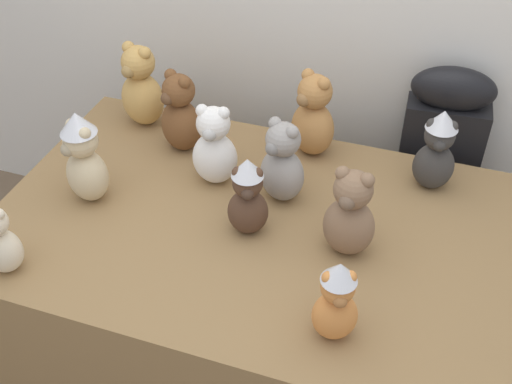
% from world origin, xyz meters
% --- Properties ---
extents(display_table, '(1.56, 0.99, 0.72)m').
position_xyz_m(display_table, '(0.00, 0.25, 0.36)').
color(display_table, olive).
rests_on(display_table, ground_plane).
extents(instrument_case, '(0.29, 0.14, 1.00)m').
position_xyz_m(instrument_case, '(0.48, 0.88, 0.50)').
color(instrument_case, black).
rests_on(instrument_case, ground_plane).
extents(teddy_bear_snow, '(0.15, 0.14, 0.28)m').
position_xyz_m(teddy_bear_snow, '(-0.19, 0.40, 0.85)').
color(teddy_bear_snow, white).
rests_on(teddy_bear_snow, display_table).
extents(teddy_bear_chestnut, '(0.19, 0.18, 0.29)m').
position_xyz_m(teddy_bear_chestnut, '(-0.36, 0.53, 0.85)').
color(teddy_bear_chestnut, brown).
rests_on(teddy_bear_chestnut, display_table).
extents(teddy_bear_ash, '(0.18, 0.17, 0.28)m').
position_xyz_m(teddy_bear_ash, '(0.04, 0.39, 0.85)').
color(teddy_bear_ash, gray).
rests_on(teddy_bear_ash, display_table).
extents(teddy_bear_ginger, '(0.14, 0.13, 0.25)m').
position_xyz_m(teddy_bear_ginger, '(0.31, -0.07, 0.84)').
color(teddy_bear_ginger, '#D17F3D').
rests_on(teddy_bear_ginger, display_table).
extents(teddy_bear_cocoa, '(0.14, 0.12, 0.26)m').
position_xyz_m(teddy_bear_cocoa, '(-0.01, 0.21, 0.85)').
color(teddy_bear_cocoa, '#4C3323').
rests_on(teddy_bear_cocoa, display_table).
extents(teddy_bear_honey, '(0.19, 0.17, 0.31)m').
position_xyz_m(teddy_bear_honey, '(-0.55, 0.63, 0.86)').
color(teddy_bear_honey, tan).
rests_on(teddy_bear_honey, display_table).
extents(teddy_bear_mocha, '(0.16, 0.14, 0.28)m').
position_xyz_m(teddy_bear_mocha, '(0.28, 0.23, 0.85)').
color(teddy_bear_mocha, '#7F6047').
rests_on(teddy_bear_mocha, display_table).
extents(teddy_bear_charcoal, '(0.14, 0.12, 0.28)m').
position_xyz_m(teddy_bear_charcoal, '(0.47, 0.59, 0.86)').
color(teddy_bear_charcoal, '#383533').
rests_on(teddy_bear_charcoal, display_table).
extents(teddy_bear_sand, '(0.18, 0.17, 0.31)m').
position_xyz_m(teddy_bear_sand, '(-0.52, 0.20, 0.87)').
color(teddy_bear_sand, '#CCB78E').
rests_on(teddy_bear_sand, display_table).
extents(teddy_bear_caramel, '(0.20, 0.19, 0.30)m').
position_xyz_m(teddy_bear_caramel, '(0.06, 0.65, 0.86)').
color(teddy_bear_caramel, '#B27A42').
rests_on(teddy_bear_caramel, display_table).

